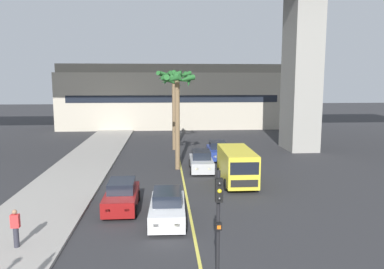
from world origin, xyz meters
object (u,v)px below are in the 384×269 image
car_queue_third (167,208)px  car_queue_second (218,151)px  delivery_van (237,165)px  pedestrian_near_crosswalk (16,228)px  palm_tree_mid_median (174,86)px  car_queue_front (201,162)px  car_queue_fourth (122,196)px  traffic_light_median_near (218,216)px  palm_tree_near_median (177,94)px

car_queue_third → car_queue_second: bearing=72.6°
delivery_van → pedestrian_near_crosswalk: (-11.07, -9.40, -0.29)m
delivery_van → palm_tree_mid_median: bearing=106.7°
car_queue_front → car_queue_fourth: (-5.23, -8.41, 0.00)m
traffic_light_median_near → palm_tree_near_median: (-0.67, 17.83, 3.25)m
car_queue_third → palm_tree_mid_median: palm_tree_mid_median is taller
car_queue_fourth → car_queue_third: bearing=-40.2°
car_queue_fourth → palm_tree_mid_median: 18.77m
delivery_van → palm_tree_mid_median: (-3.90, 13.01, 5.22)m
traffic_light_median_near → pedestrian_near_crosswalk: size_ratio=2.59×
traffic_light_median_near → pedestrian_near_crosswalk: (-7.87, 3.88, -1.72)m
car_queue_front → pedestrian_near_crosswalk: bearing=-124.2°
car_queue_third → car_queue_fourth: (-2.49, 2.11, 0.00)m
car_queue_front → delivery_van: (2.05, -3.89, 0.57)m
car_queue_front → pedestrian_near_crosswalk: (-9.02, -13.29, 0.28)m
car_queue_front → pedestrian_near_crosswalk: 16.06m
car_queue_front → palm_tree_near_median: size_ratio=0.55×
palm_tree_near_median → car_queue_second: bearing=44.5°
car_queue_third → pedestrian_near_crosswalk: 6.87m
car_queue_third → car_queue_fourth: bearing=139.8°
car_queue_fourth → car_queue_second: bearing=60.7°
palm_tree_mid_median → car_queue_second: bearing=-51.6°
pedestrian_near_crosswalk → car_queue_second: bearing=58.2°
delivery_van → traffic_light_median_near: size_ratio=1.25×
palm_tree_near_median → palm_tree_mid_median: size_ratio=0.94×
car_queue_second → car_queue_fourth: same height
car_queue_fourth → palm_tree_near_median: palm_tree_near_median is taller
car_queue_second → palm_tree_near_median: palm_tree_near_median is taller
palm_tree_near_median → pedestrian_near_crosswalk: 16.46m
car_queue_third → pedestrian_near_crosswalk: bearing=-156.2°
car_queue_front → car_queue_second: bearing=66.1°
car_queue_second → palm_tree_mid_median: 8.40m
car_queue_front → car_queue_third: (-2.74, -10.52, 0.00)m
car_queue_third → pedestrian_near_crosswalk: (-6.28, -2.76, 0.28)m
car_queue_second → palm_tree_near_median: bearing=-135.5°
car_queue_third → delivery_van: size_ratio=0.79×
traffic_light_median_near → pedestrian_near_crosswalk: bearing=153.7°
traffic_light_median_near → palm_tree_mid_median: palm_tree_mid_median is taller
car_queue_front → palm_tree_mid_median: (-1.85, 9.13, 5.78)m
car_queue_fourth → palm_tree_mid_median: size_ratio=0.51×
pedestrian_near_crosswalk → palm_tree_mid_median: bearing=72.3°
car_queue_fourth → delivery_van: size_ratio=0.78×
car_queue_third → delivery_van: delivery_van is taller
car_queue_third → palm_tree_near_median: 12.39m
car_queue_front → delivery_van: delivery_van is taller
delivery_van → palm_tree_near_median: palm_tree_near_median is taller
car_queue_third → car_queue_fourth: 3.26m
car_queue_fourth → pedestrian_near_crosswalk: 6.18m
car_queue_third → palm_tree_mid_median: bearing=87.4°
car_queue_front → traffic_light_median_near: 17.32m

